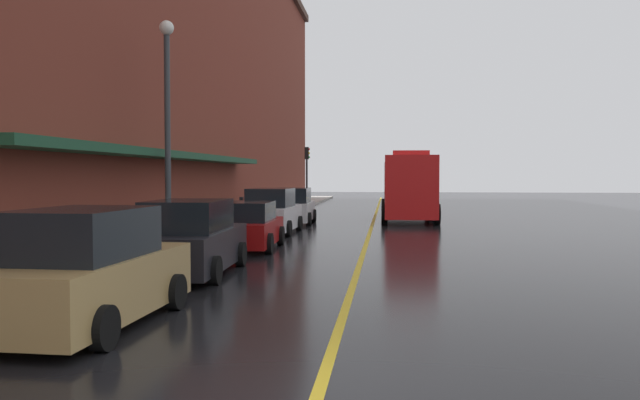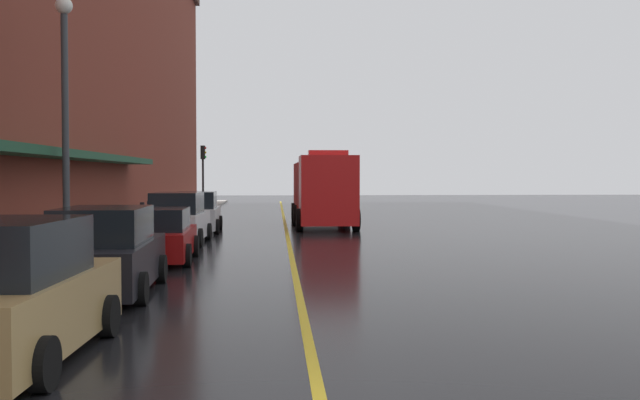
{
  "view_description": "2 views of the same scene",
  "coord_description": "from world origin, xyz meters",
  "px_view_note": "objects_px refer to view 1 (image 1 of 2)",
  "views": [
    {
      "loc": [
        0.76,
        -6.62,
        2.43
      ],
      "look_at": [
        -2.76,
        26.38,
        1.09
      ],
      "focal_mm": 36.02,
      "sensor_mm": 36.0,
      "label": 1
    },
    {
      "loc": [
        -0.48,
        -6.36,
        2.46
      ],
      "look_at": [
        1.02,
        17.34,
        1.63
      ],
      "focal_mm": 39.45,
      "sensor_mm": 36.0,
      "label": 2
    }
  ],
  "objects_px": {
    "parked_car_1": "(190,240)",
    "fire_truck": "(408,188)",
    "parked_car_3": "(272,212)",
    "parking_meter_1": "(241,207)",
    "street_lamp_left": "(167,110)",
    "parked_car_0": "(87,272)",
    "parking_meter_0": "(249,205)",
    "parking_meter_2": "(185,220)",
    "traffic_light_near": "(307,165)",
    "parked_car_4": "(292,207)",
    "parked_car_2": "(245,227)"
  },
  "relations": [
    {
      "from": "parked_car_1",
      "to": "fire_truck",
      "type": "distance_m",
      "value": 20.27
    },
    {
      "from": "parked_car_3",
      "to": "parking_meter_1",
      "type": "distance_m",
      "value": 1.41
    },
    {
      "from": "street_lamp_left",
      "to": "parked_car_0",
      "type": "bearing_deg",
      "value": -78.14
    },
    {
      "from": "parked_car_0",
      "to": "parking_meter_0",
      "type": "xyz_separation_m",
      "value": [
        -1.36,
        18.0,
        0.18
      ]
    },
    {
      "from": "parked_car_0",
      "to": "parking_meter_2",
      "type": "height_order",
      "value": "parked_car_0"
    },
    {
      "from": "parked_car_1",
      "to": "traffic_light_near",
      "type": "height_order",
      "value": "traffic_light_near"
    },
    {
      "from": "fire_truck",
      "to": "street_lamp_left",
      "type": "distance_m",
      "value": 17.46
    },
    {
      "from": "parked_car_0",
      "to": "traffic_light_near",
      "type": "bearing_deg",
      "value": 3.88
    },
    {
      "from": "parked_car_3",
      "to": "parking_meter_2",
      "type": "height_order",
      "value": "parked_car_3"
    },
    {
      "from": "parked_car_4",
      "to": "parking_meter_2",
      "type": "bearing_deg",
      "value": 172.05
    },
    {
      "from": "parked_car_1",
      "to": "street_lamp_left",
      "type": "bearing_deg",
      "value": 24.39
    },
    {
      "from": "parked_car_4",
      "to": "fire_truck",
      "type": "height_order",
      "value": "fire_truck"
    },
    {
      "from": "parked_car_4",
      "to": "parked_car_2",
      "type": "bearing_deg",
      "value": 179.07
    },
    {
      "from": "parked_car_0",
      "to": "street_lamp_left",
      "type": "relative_size",
      "value": 0.64
    },
    {
      "from": "parked_car_3",
      "to": "traffic_light_near",
      "type": "height_order",
      "value": "traffic_light_near"
    },
    {
      "from": "parked_car_2",
      "to": "parking_meter_0",
      "type": "relative_size",
      "value": 3.19
    },
    {
      "from": "parking_meter_1",
      "to": "street_lamp_left",
      "type": "height_order",
      "value": "street_lamp_left"
    },
    {
      "from": "fire_truck",
      "to": "parking_meter_2",
      "type": "relative_size",
      "value": 6.84
    },
    {
      "from": "parking_meter_0",
      "to": "parking_meter_1",
      "type": "distance_m",
      "value": 1.4
    },
    {
      "from": "parking_meter_0",
      "to": "traffic_light_near",
      "type": "distance_m",
      "value": 19.89
    },
    {
      "from": "parked_car_2",
      "to": "parked_car_3",
      "type": "distance_m",
      "value": 5.53
    },
    {
      "from": "street_lamp_left",
      "to": "parked_car_4",
      "type": "bearing_deg",
      "value": 80.35
    },
    {
      "from": "fire_truck",
      "to": "street_lamp_left",
      "type": "relative_size",
      "value": 1.31
    },
    {
      "from": "parked_car_2",
      "to": "street_lamp_left",
      "type": "xyz_separation_m",
      "value": [
        -2.1,
        -1.36,
        3.67
      ]
    },
    {
      "from": "parked_car_2",
      "to": "parked_car_1",
      "type": "bearing_deg",
      "value": 176.71
    },
    {
      "from": "fire_truck",
      "to": "street_lamp_left",
      "type": "bearing_deg",
      "value": -27.26
    },
    {
      "from": "parking_meter_1",
      "to": "traffic_light_near",
      "type": "distance_m",
      "value": 21.28
    },
    {
      "from": "parking_meter_1",
      "to": "street_lamp_left",
      "type": "xyz_separation_m",
      "value": [
        -0.6,
        -7.26,
        3.34
      ]
    },
    {
      "from": "fire_truck",
      "to": "parked_car_1",
      "type": "bearing_deg",
      "value": -17.17
    },
    {
      "from": "parked_car_3",
      "to": "fire_truck",
      "type": "bearing_deg",
      "value": -32.95
    },
    {
      "from": "parked_car_0",
      "to": "parked_car_1",
      "type": "relative_size",
      "value": 0.96
    },
    {
      "from": "parking_meter_0",
      "to": "traffic_light_near",
      "type": "xyz_separation_m",
      "value": [
        0.06,
        19.78,
        2.1
      ]
    },
    {
      "from": "parked_car_2",
      "to": "traffic_light_near",
      "type": "relative_size",
      "value": 0.99
    },
    {
      "from": "parked_car_3",
      "to": "parked_car_0",
      "type": "bearing_deg",
      "value": -178.62
    },
    {
      "from": "parked_car_1",
      "to": "parking_meter_1",
      "type": "height_order",
      "value": "parked_car_1"
    },
    {
      "from": "parked_car_0",
      "to": "parked_car_4",
      "type": "height_order",
      "value": "parked_car_0"
    },
    {
      "from": "parked_car_1",
      "to": "parked_car_3",
      "type": "xyz_separation_m",
      "value": [
        -0.01,
        10.88,
        0.02
      ]
    },
    {
      "from": "parked_car_0",
      "to": "parked_car_1",
      "type": "bearing_deg",
      "value": 1.93
    },
    {
      "from": "parking_meter_2",
      "to": "parked_car_2",
      "type": "bearing_deg",
      "value": 47.45
    },
    {
      "from": "fire_truck",
      "to": "street_lamp_left",
      "type": "xyz_separation_m",
      "value": [
        -7.76,
        -15.41,
        2.7
      ]
    },
    {
      "from": "parked_car_4",
      "to": "parking_meter_1",
      "type": "xyz_separation_m",
      "value": [
        -1.44,
        -4.73,
        0.24
      ]
    },
    {
      "from": "parked_car_1",
      "to": "parked_car_4",
      "type": "height_order",
      "value": "parked_car_1"
    },
    {
      "from": "parking_meter_2",
      "to": "traffic_light_near",
      "type": "relative_size",
      "value": 0.31
    },
    {
      "from": "parked_car_1",
      "to": "parking_meter_2",
      "type": "xyz_separation_m",
      "value": [
        -1.36,
        3.72,
        0.22
      ]
    },
    {
      "from": "parked_car_1",
      "to": "parking_meter_1",
      "type": "relative_size",
      "value": 3.51
    },
    {
      "from": "parked_car_1",
      "to": "parked_car_0",
      "type": "bearing_deg",
      "value": 178.32
    },
    {
      "from": "parked_car_2",
      "to": "fire_truck",
      "type": "height_order",
      "value": "fire_truck"
    },
    {
      "from": "parked_car_1",
      "to": "parked_car_3",
      "type": "relative_size",
      "value": 1.09
    },
    {
      "from": "parking_meter_0",
      "to": "parked_car_2",
      "type": "bearing_deg",
      "value": -78.38
    },
    {
      "from": "parked_car_4",
      "to": "fire_truck",
      "type": "relative_size",
      "value": 0.46
    }
  ]
}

